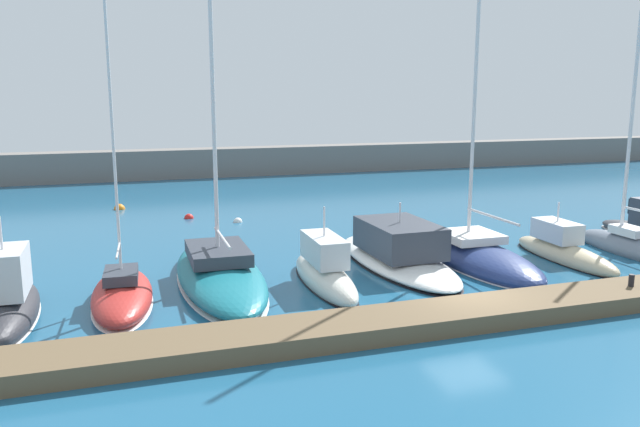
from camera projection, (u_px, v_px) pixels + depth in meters
The scene contains 15 objects.
ground_plane at pixel (468, 308), 22.21m from camera, with size 120.00×120.00×0.00m, color #1E567A.
dock_pier at pixel (487, 311), 21.02m from camera, with size 36.98×2.18×0.58m, color brown.
breakwater_seawall at pixel (245, 161), 57.97m from camera, with size 108.00×2.44×2.54m, color slate.
motorboat_charcoal_nearest at pixel (8, 303), 20.88m from camera, with size 1.88×6.29×3.96m.
sailboat_red_second at pixel (122, 295), 22.60m from camera, with size 2.48×6.41×11.79m.
sailboat_teal_third at pixel (219, 271), 25.11m from camera, with size 3.41×10.60×20.57m.
motorboat_ivory_fourth at pixel (324, 272), 24.83m from camera, with size 1.70×6.53×3.51m.
motorboat_white_fifth at pixel (397, 252), 27.68m from camera, with size 3.39×9.80×3.03m.
sailboat_navy_sixth at pixel (475, 255), 28.11m from camera, with size 3.22×9.33×15.52m.
motorboat_sand_seventh at pixel (563, 251), 28.68m from camera, with size 1.76×6.75×2.90m.
sailboat_slate_eighth at pixel (631, 246), 29.73m from camera, with size 1.85×6.83×11.52m.
mooring_buoy_red at pixel (189, 218), 38.10m from camera, with size 0.56×0.56×0.56m, color red.
mooring_buoy_orange at pixel (120, 209), 41.05m from camera, with size 0.71×0.71×0.71m, color orange.
mooring_buoy_white at pixel (238, 222), 36.98m from camera, with size 0.53×0.53×0.53m, color white.
dock_bollard at pixel (631, 280), 22.75m from camera, with size 0.20×0.20×0.44m, color black.
Camera 1 is at (-11.56, -18.49, 7.46)m, focal length 35.45 mm.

